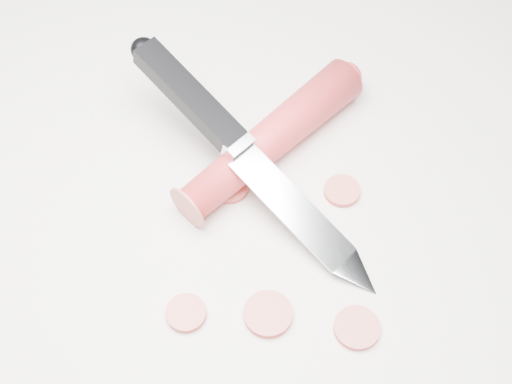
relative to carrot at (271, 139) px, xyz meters
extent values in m
plane|color=white|center=(-0.04, -0.05, -0.02)|extent=(2.40, 2.40, 0.00)
cylinder|color=red|center=(0.00, 0.00, 0.00)|extent=(0.17, 0.14, 0.03)
cylinder|color=#CE5A4A|center=(-0.09, -0.14, -0.02)|extent=(0.03, 0.03, 0.01)
cylinder|color=#CE5A4A|center=(0.05, -0.05, -0.02)|extent=(0.03, 0.03, 0.01)
cylinder|color=#CE5A4A|center=(0.04, -0.17, -0.02)|extent=(0.03, 0.03, 0.01)
cylinder|color=#CE5A4A|center=(-0.04, -0.03, -0.02)|extent=(0.03, 0.03, 0.01)
cylinder|color=#CE5A4A|center=(-0.02, -0.15, -0.02)|extent=(0.04, 0.04, 0.01)
camera|label=1|loc=(-0.06, -0.35, 0.49)|focal=50.00mm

